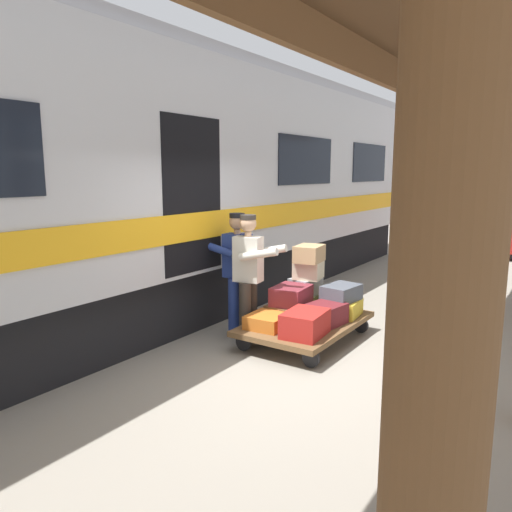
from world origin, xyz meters
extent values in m
plane|color=gray|center=(0.00, 0.00, 0.00)|extent=(60.00, 60.00, 0.00)
cylinder|color=brown|center=(-2.21, 3.70, 1.70)|extent=(0.24, 0.24, 3.40)
cube|color=brown|center=(-0.66, 0.00, 3.25)|extent=(0.08, 15.59, 0.30)
cube|color=#B7BABF|center=(3.28, 0.00, 2.35)|extent=(3.00, 17.35, 2.90)
cube|color=black|center=(3.28, 0.00, 0.45)|extent=(2.55, 16.49, 0.90)
cube|color=#99999E|center=(3.28, 0.00, 3.90)|extent=(2.76, 17.01, 0.20)
cube|color=gold|center=(1.77, 0.00, 1.55)|extent=(0.03, 17.01, 0.36)
cube|color=black|center=(1.77, -6.07, 2.45)|extent=(0.02, 1.91, 0.84)
cube|color=black|center=(1.77, -3.04, 2.45)|extent=(0.02, 1.91, 0.84)
cube|color=black|center=(1.83, 0.00, 1.95)|extent=(0.12, 1.10, 2.00)
cube|color=brown|center=(0.54, -0.79, 0.25)|extent=(1.21, 1.89, 0.07)
cylinder|color=black|center=(0.05, -0.04, 0.11)|extent=(0.21, 0.05, 0.21)
cylinder|color=black|center=(1.02, -0.04, 0.11)|extent=(0.21, 0.05, 0.21)
cylinder|color=black|center=(0.05, -1.55, 0.11)|extent=(0.21, 0.05, 0.21)
cylinder|color=black|center=(1.02, -1.55, 0.11)|extent=(0.21, 0.05, 0.21)
cube|color=maroon|center=(0.26, -0.79, 0.42)|extent=(0.48, 0.60, 0.27)
cube|color=brown|center=(0.81, -1.31, 0.40)|extent=(0.42, 0.64, 0.23)
cube|color=#CC6B23|center=(0.81, -0.28, 0.37)|extent=(0.50, 0.53, 0.17)
cube|color=brown|center=(0.81, -0.79, 0.38)|extent=(0.47, 0.61, 0.19)
cube|color=gold|center=(0.26, -1.31, 0.39)|extent=(0.55, 0.58, 0.22)
cube|color=#AD231E|center=(0.26, -0.28, 0.43)|extent=(0.50, 0.64, 0.30)
cube|color=#9EA0A5|center=(0.81, -1.29, 0.63)|extent=(0.41, 0.46, 0.23)
cube|color=beige|center=(0.77, -1.30, 0.87)|extent=(0.44, 0.44, 0.25)
cube|color=tan|center=(0.75, -1.26, 1.11)|extent=(0.41, 0.50, 0.23)
cube|color=#4C515B|center=(0.25, -1.28, 0.61)|extent=(0.44, 0.57, 0.22)
cube|color=maroon|center=(0.77, -0.81, 0.60)|extent=(0.48, 0.58, 0.25)
cylinder|color=navy|center=(1.47, -0.61, 0.41)|extent=(0.16, 0.16, 0.82)
cylinder|color=navy|center=(1.45, -0.41, 0.41)|extent=(0.16, 0.16, 0.82)
cube|color=navy|center=(1.46, -0.51, 1.12)|extent=(0.38, 0.26, 0.60)
cylinder|color=tan|center=(1.46, -0.51, 1.45)|extent=(0.09, 0.09, 0.06)
sphere|color=tan|center=(1.46, -0.51, 1.59)|extent=(0.22, 0.22, 0.22)
cylinder|color=black|center=(1.46, -0.51, 1.67)|extent=(0.21, 0.21, 0.06)
cylinder|color=navy|center=(1.69, -0.65, 1.22)|extent=(0.54, 0.15, 0.21)
cylinder|color=navy|center=(1.66, -0.33, 1.22)|extent=(0.54, 0.15, 0.21)
cylinder|color=#332D28|center=(1.17, -0.29, 0.41)|extent=(0.16, 0.16, 0.82)
cylinder|color=#332D28|center=(1.21, -0.49, 0.41)|extent=(0.16, 0.16, 0.82)
cube|color=silver|center=(1.19, -0.39, 1.12)|extent=(0.39, 0.28, 0.60)
cylinder|color=tan|center=(1.19, -0.39, 1.45)|extent=(0.09, 0.09, 0.06)
sphere|color=tan|center=(1.19, -0.39, 1.59)|extent=(0.22, 0.22, 0.22)
cylinder|color=#332D28|center=(1.19, -0.39, 1.67)|extent=(0.21, 0.21, 0.06)
cylinder|color=silver|center=(0.95, -0.27, 1.22)|extent=(0.54, 0.19, 0.21)
cylinder|color=silver|center=(1.00, -0.58, 1.22)|extent=(0.54, 0.19, 0.21)
cube|color=#B21E19|center=(-0.56, -9.68, 0.55)|extent=(1.12, 1.71, 0.70)
cube|color=#B21E19|center=(-0.56, -9.33, 1.05)|extent=(0.91, 0.71, 0.50)
cylinder|color=black|center=(-0.11, -9.08, 0.20)|extent=(0.12, 0.40, 0.40)
cylinder|color=black|center=(-0.11, -10.28, 0.20)|extent=(0.12, 0.40, 0.40)
camera|label=1|loc=(-2.44, 4.77, 2.26)|focal=34.19mm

